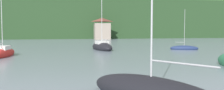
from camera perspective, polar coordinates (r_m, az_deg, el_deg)
wooded_hillside at (r=133.45m, az=2.15°, el=5.09°), size 352.00×59.01×46.70m
shore_building_westcentral at (r=90.25m, az=-2.40°, el=3.90°), size 6.27×4.34×8.23m
sailboat_far_5 at (r=42.98m, az=-2.47°, el=-0.47°), size 3.94×8.59×9.68m
sailboat_far_7 at (r=44.71m, az=17.09°, el=-0.77°), size 5.11×3.01×7.59m
sailboat_far_9 at (r=35.09m, az=-24.97°, el=-1.83°), size 2.84×7.58×9.26m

